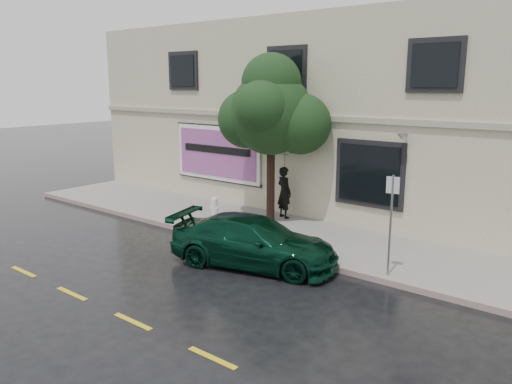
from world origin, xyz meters
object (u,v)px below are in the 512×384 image
Objects in this scene: pedestrian at (284,192)px; fire_hydrant at (214,208)px; car at (254,241)px; street_tree at (271,114)px.

pedestrian is 2.46m from fire_hydrant.
street_tree is (-2.00, 3.43, 3.08)m from car.
car is 0.90× the size of street_tree.
car is 2.50× the size of pedestrian.
pedestrian reaches higher than fire_hydrant.
car is at bearing -13.02° from fire_hydrant.
pedestrian reaches higher than car.
fire_hydrant is (-3.60, 2.36, -0.13)m from car.
car is 5.82× the size of fire_hydrant.
fire_hydrant is (-1.61, -1.06, -3.21)m from street_tree.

